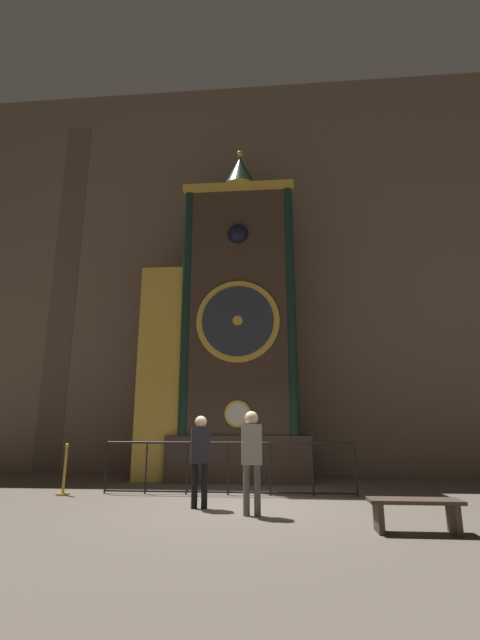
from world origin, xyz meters
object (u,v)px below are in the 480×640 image
at_px(visitor_near, 200,452).
at_px(visitor_bench, 415,509).
at_px(visitor_far, 252,451).
at_px(stanchion_post, 64,478).
at_px(clock_tower, 227,331).

xyz_separation_m(visitor_near, visitor_bench, (3.29, -1.50, -0.66)).
bearing_deg(visitor_far, stanchion_post, 151.09).
height_order(clock_tower, visitor_near, clock_tower).
bearing_deg(visitor_far, visitor_bench, -27.79).
relative_size(clock_tower, visitor_bench, 7.96).
xyz_separation_m(visitor_far, stanchion_post, (-4.11, 1.80, -0.67)).
bearing_deg(stanchion_post, visitor_near, -21.84).
distance_m(clock_tower, visitor_near, 5.04).
height_order(visitor_near, visitor_far, visitor_far).
bearing_deg(visitor_near, clock_tower, 74.16).
distance_m(visitor_near, visitor_bench, 3.67).
distance_m(clock_tower, stanchion_post, 5.59).
relative_size(visitor_near, visitor_bench, 1.27).
bearing_deg(clock_tower, stanchion_post, -139.50).
relative_size(visitor_far, visitor_bench, 1.33).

